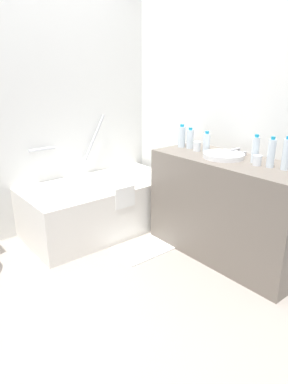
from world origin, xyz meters
TOP-DOWN VIEW (x-y plane):
  - ground_plane at (0.00, 0.00)m, footprint 3.83×3.83m
  - wall_back_tiled at (0.00, 1.28)m, footprint 3.23×0.10m
  - wall_right_mirror at (1.46, 0.00)m, footprint 0.10×2.86m
  - bathtub at (0.56, 0.84)m, footprint 1.54×0.79m
  - vanity_counter at (1.13, -0.31)m, footprint 0.56×1.39m
  - sink_basin at (1.11, -0.24)m, footprint 0.34×0.34m
  - sink_faucet at (1.31, -0.24)m, footprint 0.13×0.15m
  - water_bottle_0 at (1.15, 0.29)m, footprint 0.07×0.07m
  - water_bottle_1 at (1.17, 0.01)m, footprint 0.06×0.06m
  - water_bottle_2 at (1.15, -0.64)m, footprint 0.06×0.06m
  - water_bottle_3 at (1.17, 0.20)m, footprint 0.06×0.06m
  - water_bottle_4 at (1.17, -0.49)m, footprint 0.06×0.06m
  - water_bottle_5 at (1.17, -0.75)m, footprint 0.06×0.06m
  - drinking_glass_1 at (1.13, 0.08)m, footprint 0.07×0.07m
  - drinking_glass_2 at (1.12, -0.55)m, footprint 0.07×0.07m
  - bath_mat at (0.69, 0.22)m, footprint 0.68×0.37m

SIDE VIEW (x-z plane):
  - ground_plane at x=0.00m, z-range 0.00..0.00m
  - bath_mat at x=0.69m, z-range 0.00..0.01m
  - bathtub at x=0.56m, z-range -0.29..0.84m
  - vanity_counter at x=1.13m, z-range 0.00..0.88m
  - sink_basin at x=1.11m, z-range 0.88..0.92m
  - sink_faucet at x=1.31m, z-range 0.88..0.94m
  - drinking_glass_2 at x=1.12m, z-range 0.88..0.96m
  - drinking_glass_1 at x=1.13m, z-range 0.88..0.97m
  - water_bottle_1 at x=1.17m, z-range 0.88..1.06m
  - water_bottle_3 at x=1.17m, z-range 0.88..1.07m
  - water_bottle_0 at x=1.15m, z-range 0.88..1.09m
  - water_bottle_4 at x=1.17m, z-range 0.88..1.10m
  - water_bottle_2 at x=1.15m, z-range 0.88..1.11m
  - water_bottle_5 at x=1.17m, z-range 0.88..1.13m
  - wall_back_tiled at x=0.00m, z-range 0.00..2.41m
  - wall_right_mirror at x=1.46m, z-range 0.00..2.41m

